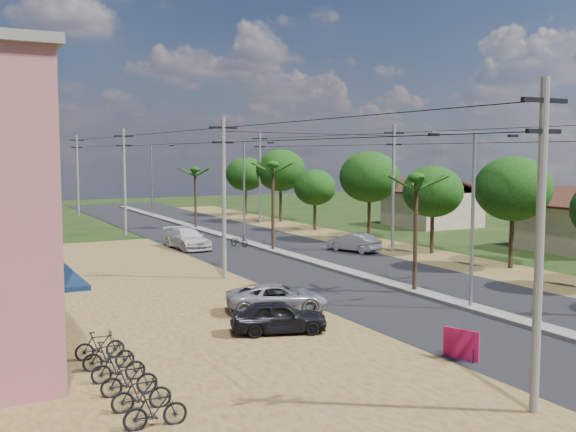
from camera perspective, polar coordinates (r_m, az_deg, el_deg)
name	(u,v)px	position (r m, az deg, el deg)	size (l,w,h in m)	color
ground	(470,309)	(31.67, 15.18, -7.65)	(160.00, 160.00, 0.00)	black
road	(307,261)	(43.63, 1.65, -3.86)	(12.00, 110.00, 0.04)	black
median	(286,254)	(46.23, -0.18, -3.25)	(1.00, 90.00, 0.18)	#605E56
dirt_lot_west	(94,308)	(31.93, -16.11, -7.53)	(18.00, 46.00, 0.04)	brown
dirt_shoulder_east	(412,252)	(48.32, 10.48, -3.05)	(5.00, 90.00, 0.03)	brown
house_east_far	(432,201)	(65.94, 12.09, 1.24)	(7.60, 7.50, 4.60)	tan
tree_east_c	(513,189)	(42.73, 18.51, 2.20)	(4.60, 4.60, 6.83)	black
tree_east_d	(433,192)	(47.67, 12.16, 2.03)	(4.20, 4.20, 6.13)	black
tree_east_e	(369,177)	(54.13, 6.91, 3.30)	(4.80, 4.80, 7.14)	black
tree_east_f	(315,188)	(60.73, 2.30, 2.42)	(3.80, 3.80, 5.52)	black
tree_east_g	(281,170)	(67.99, -0.64, 3.89)	(5.00, 5.00, 7.38)	black
tree_east_h	(245,174)	(75.10, -3.62, 3.56)	(4.40, 4.40, 6.52)	black
palm_median_near	(416,183)	(33.94, 10.81, 2.76)	(2.00, 2.00, 6.15)	black
palm_median_mid	(273,169)	(47.50, -1.30, 4.02)	(2.00, 2.00, 6.55)	black
palm_median_far	(195,172)	(62.25, -7.87, 3.72)	(2.00, 2.00, 5.85)	black
streetlight_near	(473,204)	(30.96, 15.40, 1.02)	(5.10, 0.18, 8.00)	gray
streetlight_mid	(244,182)	(52.06, -3.74, 2.91)	(5.10, 0.18, 8.00)	gray
streetlight_far	(152,173)	(75.58, -11.48, 3.59)	(5.10, 0.18, 8.00)	gray
utility_pole_w_a	(540,239)	(19.01, 20.53, -1.87)	(1.60, 0.24, 9.00)	#605E56
utility_pole_w_b	(224,194)	(37.38, -5.46, 1.87)	(1.60, 0.24, 9.00)	#605E56
utility_pole_w_c	(124,180)	(58.31, -13.68, 3.01)	(1.60, 0.24, 9.00)	#605E56
utility_pole_w_d	(77,173)	(78.84, -17.40, 3.50)	(1.60, 0.24, 9.00)	#605E56
utility_pole_e_b	(393,185)	(48.05, 8.90, 2.61)	(1.60, 0.24, 9.00)	#605E56
utility_pole_e_c	(260,175)	(66.99, -2.39, 3.45)	(1.60, 0.24, 9.00)	#605E56
car_silver_mid	(354,243)	(47.91, 5.63, -2.29)	(1.38, 3.95, 1.30)	gray
car_white_far	(187,239)	(49.63, -8.52, -1.96)	(2.06, 5.08, 1.47)	beige
car_parked_silver	(277,299)	(29.91, -0.93, -7.00)	(2.07, 4.49, 1.25)	gray
car_parked_dark	(279,317)	(26.52, -0.78, -8.58)	(1.51, 3.75, 1.28)	black
moto_rider_west_a	(239,241)	(50.36, -4.15, -2.13)	(0.60, 1.72, 0.90)	black
moto_rider_west_b	(173,238)	(52.70, -9.67, -1.86)	(0.42, 1.49, 0.89)	black
roadside_sign	(461,345)	(24.02, 14.44, -10.51)	(0.58, 1.22, 1.07)	#B01042
parked_scooter_row	(124,373)	(21.14, -13.74, -12.80)	(1.69, 7.08, 1.00)	black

